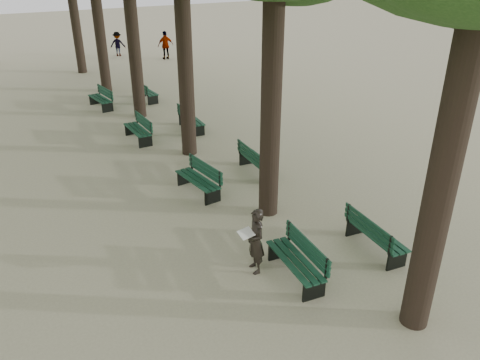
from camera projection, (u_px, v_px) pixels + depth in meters
ground at (289, 290)px, 9.89m from camera, size 120.00×120.00×0.00m
bench_left_0 at (295, 267)px, 10.16m from camera, size 0.81×1.86×0.92m
bench_left_1 at (198, 185)px, 13.81m from camera, size 0.72×1.84×0.92m
bench_left_2 at (138, 134)px, 17.77m from camera, size 0.59×1.80×0.92m
bench_left_3 at (101, 102)px, 21.60m from camera, size 0.73×1.84×0.92m
bench_right_0 at (375, 241)px, 11.11m from camera, size 0.81×1.86×0.92m
bench_right_1 at (257, 165)px, 15.10m from camera, size 0.77×1.85×0.92m
bench_right_2 at (191, 124)px, 18.86m from camera, size 0.75×1.85×0.92m
bench_right_3 at (147, 95)px, 22.72m from camera, size 0.61×1.81×0.92m
man_with_map at (256, 241)px, 10.19m from camera, size 0.64×0.65×1.53m
pedestrian_c at (166, 45)px, 31.59m from camera, size 1.10×0.42×1.85m
pedestrian_b at (118, 44)px, 32.69m from camera, size 1.08×0.81×1.64m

